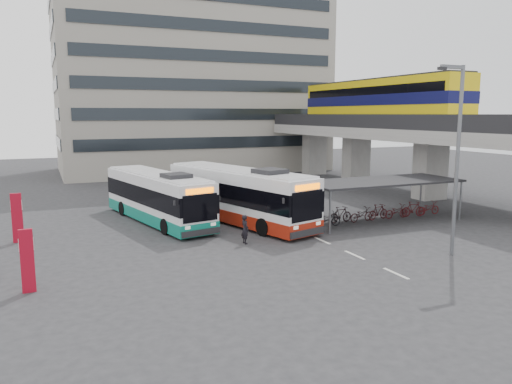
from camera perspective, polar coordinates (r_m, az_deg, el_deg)
name	(u,v)px	position (r m, az deg, el deg)	size (l,w,h in m)	color
ground	(280,246)	(25.54, 2.71, -6.13)	(120.00, 120.00, 0.00)	#28282B
viaduct	(387,118)	(45.32, 14.72, 8.13)	(8.00, 32.00, 9.68)	gray
bike_shelter	(381,199)	(32.17, 14.05, -0.77)	(10.00, 4.00, 2.54)	#595B60
office_block	(191,63)	(60.82, -7.41, 14.39)	(30.00, 15.00, 25.00)	gray
road_markings	(355,255)	(24.27, 11.22, -7.08)	(0.15, 7.60, 0.01)	beige
bus_main	(238,195)	(30.78, -2.05, -0.40)	(5.83, 12.24, 3.55)	white
bus_teal	(157,197)	(31.44, -11.23, -0.60)	(4.59, 11.31, 3.27)	white
pedestrian	(245,229)	(25.70, -1.27, -4.28)	(0.55, 0.36, 1.52)	black
lamp_post	(456,150)	(24.68, 21.91, 4.53)	(1.55, 0.24, 8.79)	#595B60
sign_totem_south	(27,260)	(20.54, -24.68, -7.07)	(0.53, 0.18, 2.43)	maroon
sign_totem_north	(17,217)	(28.65, -25.64, -2.61)	(0.56, 0.21, 2.59)	maroon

